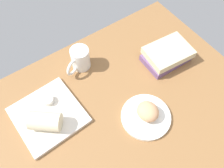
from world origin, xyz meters
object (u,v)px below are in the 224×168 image
book_stack (167,55)px  coffee_mug (80,59)px  scone_pastry (148,111)px  breakfast_wrap (45,121)px  round_plate (146,117)px  sauce_cup (48,100)px  square_plate (48,115)px

book_stack → coffee_mug: (33.75, -18.79, 1.96)cm
scone_pastry → breakfast_wrap: size_ratio=0.76×
round_plate → breakfast_wrap: 38.20cm
sauce_cup → coffee_mug: (-20.29, -8.80, 2.44)cm
round_plate → scone_pastry: bearing=-160.8°
round_plate → scone_pastry: size_ratio=2.20×
book_stack → square_plate: bearing=-5.2°
scone_pastry → breakfast_wrap: (33.83, -18.20, 0.89)cm
round_plate → book_stack: bearing=-146.3°
square_plate → sauce_cup: 5.92cm
square_plate → book_stack: size_ratio=1.16×
sauce_cup → book_stack: size_ratio=0.22×
scone_pastry → book_stack: scone_pastry is taller
round_plate → breakfast_wrap: (33.16, -18.44, 4.43)cm
round_plate → book_stack: (-25.76, -17.20, 2.59)cm
square_plate → breakfast_wrap: 6.21cm
scone_pastry → square_plate: (31.66, -22.09, -3.44)cm
round_plate → sauce_cup: 39.28cm
coffee_mug → sauce_cup: bearing=23.4°
scone_pastry → square_plate: scone_pastry is taller
breakfast_wrap → coffee_mug: bearing=-15.3°
sauce_cup → coffee_mug: size_ratio=0.36×
round_plate → book_stack: 31.08cm
scone_pastry → square_plate: 38.76cm
round_plate → square_plate: square_plate is taller
scone_pastry → breakfast_wrap: breakfast_wrap is taller
square_plate → breakfast_wrap: size_ratio=2.14×
scone_pastry → coffee_mug: (8.66, -35.76, 1.01)cm
sauce_cup → scone_pastry: bearing=137.0°
sauce_cup → square_plate: bearing=60.8°
round_plate → sauce_cup: (28.27, -27.19, 2.10)cm
breakfast_wrap → coffee_mug: coffee_mug is taller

